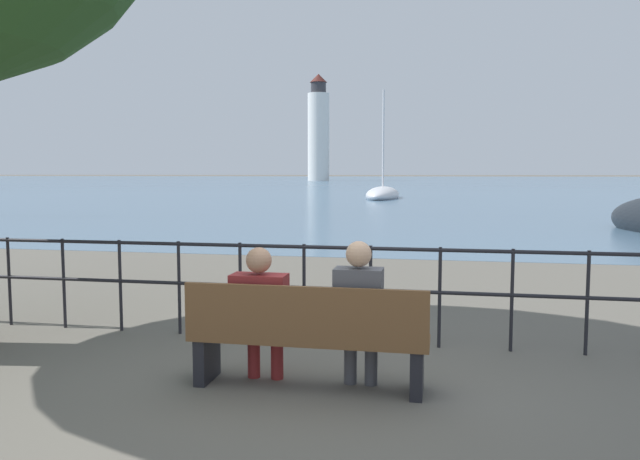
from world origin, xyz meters
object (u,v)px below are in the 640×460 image
object	(u,v)px
seated_person_left	(260,308)
harbor_lighthouse	(318,131)
seated_person_right	(359,309)
sailboat_2	(383,195)
park_bench	(307,338)

from	to	relation	value
seated_person_left	harbor_lighthouse	size ratio (longest dim) A/B	0.05
seated_person_left	harbor_lighthouse	world-z (taller)	harbor_lighthouse
harbor_lighthouse	seated_person_right	bearing A→B (deg)	-78.62
sailboat_2	harbor_lighthouse	distance (m)	97.49
park_bench	harbor_lighthouse	size ratio (longest dim) A/B	0.08
sailboat_2	harbor_lighthouse	xyz separation A→B (m)	(-23.33, 94.05, 10.76)
seated_person_left	park_bench	bearing A→B (deg)	-10.57
park_bench	seated_person_left	size ratio (longest dim) A/B	1.70
park_bench	harbor_lighthouse	xyz separation A→B (m)	(-26.38, 133.24, 10.59)
seated_person_right	sailboat_2	size ratio (longest dim) A/B	0.16
park_bench	sailboat_2	xyz separation A→B (m)	(-3.05, 39.19, -0.17)
park_bench	seated_person_right	xyz separation A→B (m)	(0.42, 0.08, 0.25)
harbor_lighthouse	sailboat_2	bearing A→B (deg)	-76.07
park_bench	harbor_lighthouse	bearing A→B (deg)	101.20
park_bench	seated_person_left	xyz separation A→B (m)	(-0.42, 0.08, 0.22)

